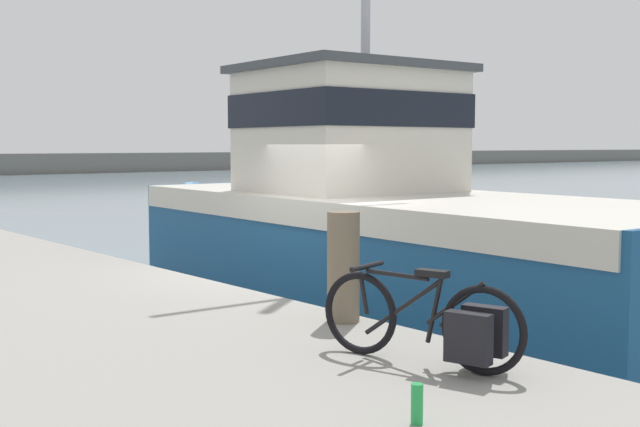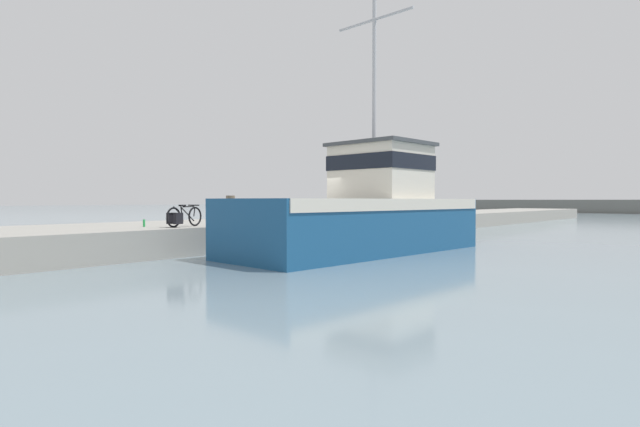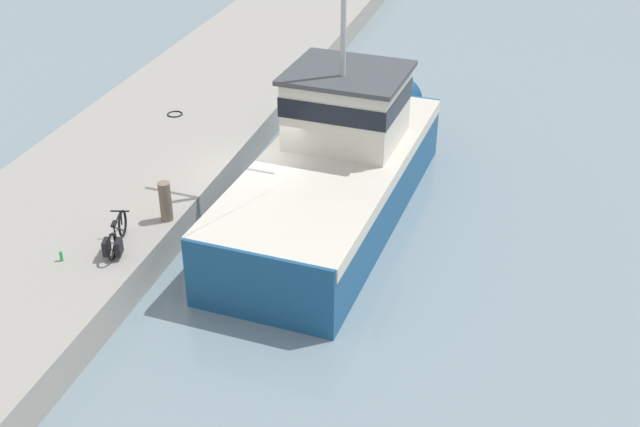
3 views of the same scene
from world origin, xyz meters
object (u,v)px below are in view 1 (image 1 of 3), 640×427
object	(u,v)px
bicycle_touring	(438,323)
mooring_post	(343,267)
water_bottle_on_curb	(417,404)
fishing_boat_main	(377,223)
boat_white_moored	(362,174)

from	to	relation	value
bicycle_touring	mooring_post	distance (m)	1.67
water_bottle_on_curb	fishing_boat_main	bearing A→B (deg)	47.92
fishing_boat_main	water_bottle_on_curb	distance (m)	7.33
fishing_boat_main	water_bottle_on_curb	bearing A→B (deg)	-128.70
fishing_boat_main	bicycle_touring	bearing A→B (deg)	-126.42
boat_white_moored	fishing_boat_main	bearing A→B (deg)	-41.57
fishing_boat_main	bicycle_touring	distance (m)	6.13
mooring_post	water_bottle_on_curb	size ratio (longest dim) A/B	4.23
bicycle_touring	mooring_post	xyz separation A→B (m)	(0.49, 1.58, 0.18)
mooring_post	boat_white_moored	bearing A→B (deg)	46.94
bicycle_touring	water_bottle_on_curb	distance (m)	1.24
bicycle_touring	water_bottle_on_curb	xyz separation A→B (m)	(-0.99, -0.73, -0.21)
bicycle_touring	water_bottle_on_curb	size ratio (longest dim) A/B	6.74
fishing_boat_main	boat_white_moored	bearing A→B (deg)	50.91
boat_white_moored	mooring_post	distance (m)	41.05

